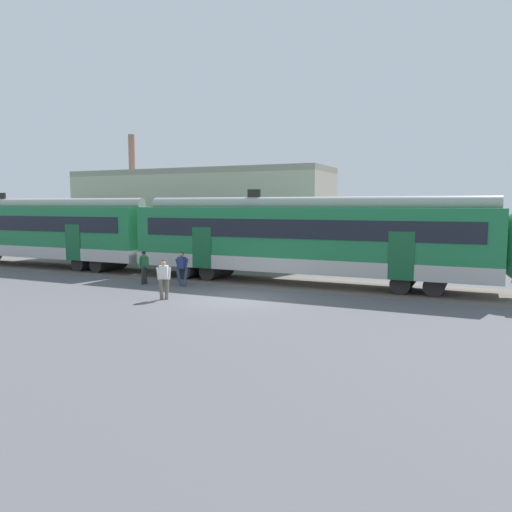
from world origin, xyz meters
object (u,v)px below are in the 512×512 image
object	(u,v)px
pedestrian_green	(144,264)
pedestrian_white	(164,277)
commuter_train	(161,235)
pedestrian_navy	(182,266)

from	to	relation	value
pedestrian_green	pedestrian_white	size ratio (longest dim) A/B	1.00
commuter_train	pedestrian_white	xyz separation A→B (m)	(4.58, -6.32, -1.29)
commuter_train	pedestrian_white	size ratio (longest dim) A/B	22.83
commuter_train	pedestrian_white	distance (m)	7.92
pedestrian_white	pedestrian_navy	bearing A→B (deg)	110.38
pedestrian_green	pedestrian_navy	size ratio (longest dim) A/B	1.00
pedestrian_navy	pedestrian_white	bearing A→B (deg)	-69.62
pedestrian_green	pedestrian_navy	distance (m)	2.05
pedestrian_green	pedestrian_navy	bearing A→B (deg)	8.67
pedestrian_green	pedestrian_navy	world-z (taller)	same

